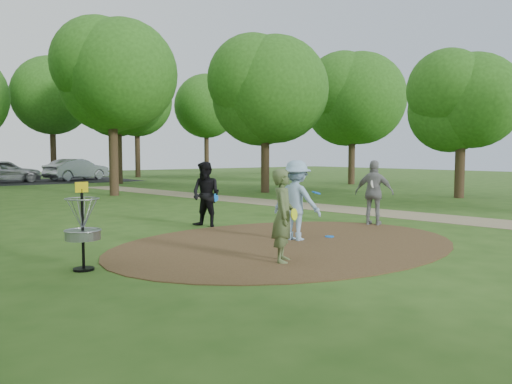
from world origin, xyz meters
TOP-DOWN VIEW (x-y plane):
  - ground at (0.00, 0.00)m, footprint 100.00×100.00m
  - dirt_clearing at (0.00, 0.00)m, footprint 8.40×8.40m
  - footpath at (6.50, 2.00)m, footprint 7.55×39.89m
  - parking_lot at (2.00, 30.00)m, footprint 14.00×8.00m
  - player_observer_with_disc at (-1.34, -1.34)m, footprint 0.75×0.75m
  - player_throwing_with_disc at (0.44, 0.24)m, footprint 1.30×1.37m
  - player_walking_with_disc at (-0.06, 3.38)m, footprint 0.96×1.07m
  - player_waiting_with_disc at (3.87, 0.73)m, footprint 0.89×1.17m
  - disc_ground_cyan at (0.01, 0.30)m, footprint 0.22×0.22m
  - disc_ground_blue at (1.34, 0.03)m, footprint 0.22×0.22m
  - car_left at (0.07, 29.98)m, footprint 4.80×1.94m
  - car_right at (5.25, 30.36)m, footprint 5.25×3.33m
  - disc_golf_basket at (-4.50, 0.30)m, footprint 0.63×0.63m
  - tree_ring at (2.05, 8.72)m, footprint 37.24×45.51m

SIDE VIEW (x-z plane):
  - ground at x=0.00m, z-range 0.00..0.00m
  - parking_lot at x=2.00m, z-range 0.00..0.01m
  - footpath at x=6.50m, z-range 0.00..0.01m
  - dirt_clearing at x=0.00m, z-range 0.00..0.02m
  - disc_ground_cyan at x=0.01m, z-range 0.02..0.04m
  - disc_ground_blue at x=1.34m, z-range 0.02..0.04m
  - car_left at x=0.07m, z-range 0.00..1.63m
  - car_right at x=5.25m, z-range 0.00..1.63m
  - disc_golf_basket at x=-4.50m, z-range 0.10..1.64m
  - player_observer_with_disc at x=-1.34m, z-range 0.00..1.75m
  - player_walking_with_disc at x=-0.06m, z-range 0.00..1.81m
  - player_waiting_with_disc at x=3.87m, z-range 0.00..1.85m
  - player_throwing_with_disc at x=0.44m, z-range 0.00..1.87m
  - tree_ring at x=2.05m, z-range 0.83..9.63m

